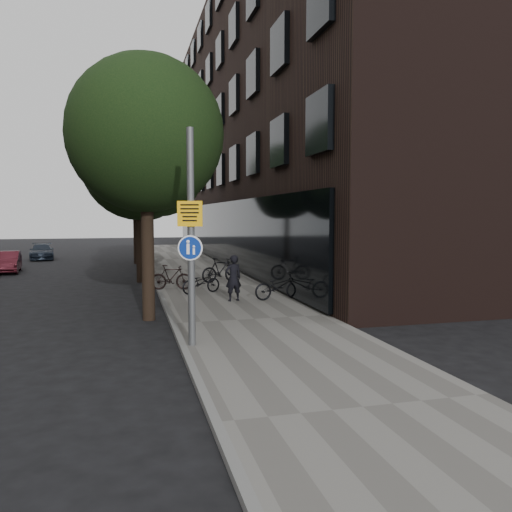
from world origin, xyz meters
name	(u,v)px	position (x,y,z in m)	size (l,w,h in m)	color
ground	(281,356)	(0.00, 0.00, 0.00)	(120.00, 120.00, 0.00)	black
sidewalk	(214,288)	(0.25, 10.00, 0.06)	(4.50, 60.00, 0.12)	slate
curb_edge	(158,290)	(-2.00, 10.00, 0.07)	(0.15, 60.00, 0.13)	slate
building_right_dark_brick	(305,126)	(8.50, 22.00, 9.00)	(12.00, 40.00, 18.00)	black
street_tree_near	(148,142)	(-2.53, 4.64, 5.11)	(4.40, 4.40, 7.50)	black
street_tree_mid	(140,169)	(-2.53, 13.14, 5.11)	(5.00, 5.00, 7.80)	black
street_tree_far	(136,182)	(-2.53, 22.14, 5.11)	(5.00, 5.00, 7.80)	black
signpost	(191,237)	(-1.80, 0.95, 2.55)	(0.53, 0.22, 4.80)	#595B5E
pedestrian	(233,278)	(0.29, 6.36, 0.91)	(0.57, 0.38, 1.57)	black
parked_bike_facade_near	(279,286)	(1.87, 6.29, 0.59)	(0.62, 1.77, 0.93)	black
parked_bike_facade_far	(221,270)	(0.75, 11.17, 0.65)	(0.50, 1.77, 1.06)	black
parked_bike_curb_near	(201,282)	(-0.53, 8.29, 0.54)	(0.56, 1.60, 0.84)	black
parked_bike_curb_far	(171,277)	(-1.52, 9.52, 0.61)	(0.46, 1.63, 0.98)	black
parked_car_mid	(7,262)	(-9.34, 18.68, 0.56)	(1.19, 3.41, 1.12)	#511721
parked_car_far	(42,252)	(-8.88, 26.82, 0.54)	(1.51, 3.71, 1.08)	#1B2330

